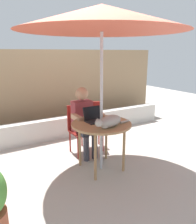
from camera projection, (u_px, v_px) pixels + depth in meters
ground_plane at (101, 168)px, 3.58m from camera, size 14.00×14.00×0.00m
fence_back at (51, 91)px, 5.20m from camera, size 5.77×0.08×1.84m
planter_wall_low at (63, 127)px, 4.85m from camera, size 5.20×0.20×0.44m
patio_table at (101, 128)px, 3.41m from camera, size 0.91×0.91×0.75m
patio_umbrella at (102, 18)px, 3.01m from camera, size 2.33×2.33×2.40m
chair_occupied at (80, 125)px, 4.06m from camera, size 0.40×0.40×0.87m
chair_empty at (91, 122)px, 4.27m from camera, size 0.51×0.51×0.87m
person_seated at (84, 118)px, 3.89m from camera, size 0.48×0.48×1.21m
laptop at (94, 117)px, 3.49m from camera, size 0.31×0.26×0.21m
cat at (109, 122)px, 3.18m from camera, size 0.65×0.28×0.17m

